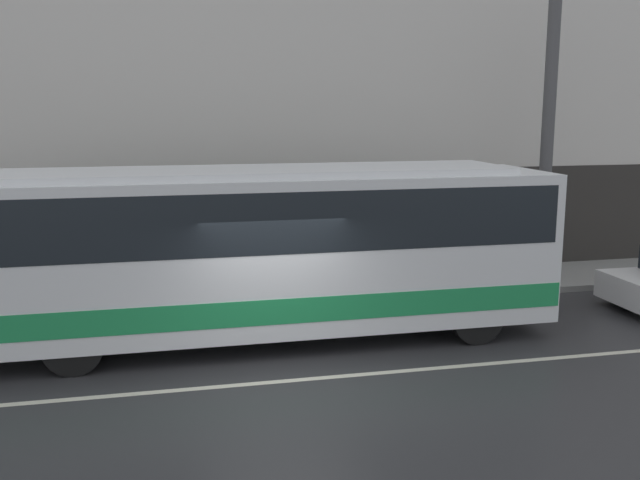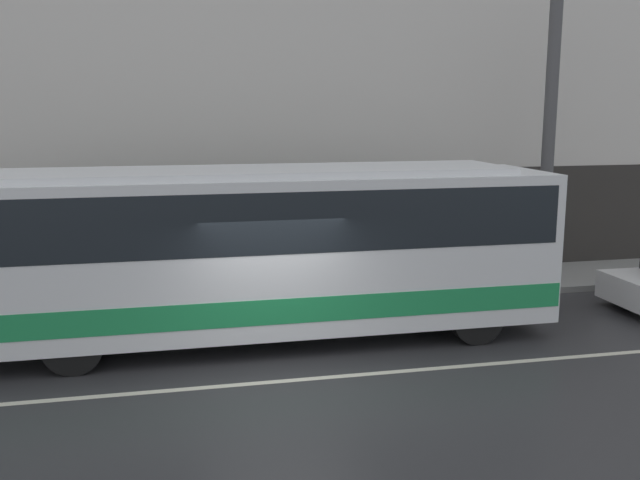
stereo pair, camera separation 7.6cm
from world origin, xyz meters
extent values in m
plane|color=#2D2D30|center=(0.00, 0.00, 0.00)|extent=(60.00, 60.00, 0.00)
cube|color=gray|center=(0.00, 5.26, 0.07)|extent=(60.00, 2.52, 0.15)
cube|color=silver|center=(0.00, 6.67, 5.95)|extent=(60.00, 0.30, 11.90)
cube|color=#2D2B28|center=(0.00, 6.51, 1.40)|extent=(60.00, 0.06, 2.80)
cube|color=beige|center=(0.00, 0.00, 0.00)|extent=(54.00, 0.14, 0.01)
cube|color=white|center=(-0.15, 2.17, 1.75)|extent=(11.20, 2.50, 2.80)
cube|color=#1E8C4C|center=(-0.15, 2.17, 0.90)|extent=(11.15, 2.52, 0.45)
cube|color=black|center=(-0.15, 2.17, 2.44)|extent=(10.87, 2.52, 1.06)
cube|color=orange|center=(5.40, 2.17, 2.96)|extent=(0.12, 1.87, 0.28)
cube|color=white|center=(-0.15, 2.17, 3.21)|extent=(9.52, 2.12, 0.12)
cylinder|color=black|center=(3.85, 1.08, 0.50)|extent=(0.99, 0.28, 0.99)
cylinder|color=black|center=(3.85, 3.26, 0.50)|extent=(0.99, 0.28, 0.99)
cylinder|color=black|center=(-3.35, 1.08, 0.50)|extent=(0.99, 0.28, 0.99)
cylinder|color=black|center=(-3.35, 3.26, 0.50)|extent=(0.99, 0.28, 0.99)
cylinder|color=black|center=(8.29, 2.96, 0.34)|extent=(0.67, 0.20, 0.67)
cylinder|color=#4C4C4F|center=(7.28, 4.81, 3.64)|extent=(0.30, 0.30, 6.99)
camera|label=1|loc=(-1.84, -10.77, 4.40)|focal=40.00mm
camera|label=2|loc=(-1.77, -10.79, 4.40)|focal=40.00mm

